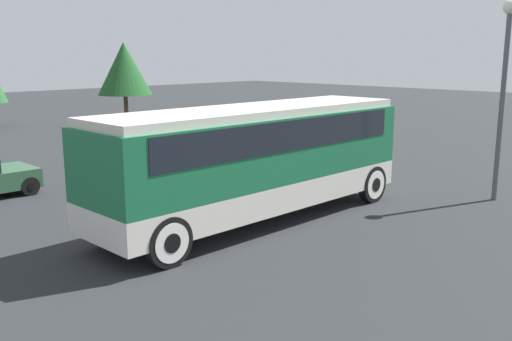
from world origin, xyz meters
name	(u,v)px	position (x,y,z in m)	size (l,w,h in m)	color
ground_plane	(256,221)	(0.00, 0.00, 0.00)	(120.00, 120.00, 0.00)	#26282B
tour_bus	(258,152)	(0.10, 0.00, 1.96)	(10.07, 2.64, 3.23)	silver
parked_car_mid	(218,154)	(3.96, 6.14, 0.66)	(4.57, 1.98, 1.32)	navy
lamp_post	(505,73)	(7.13, -3.82, 4.06)	(0.44, 0.44, 6.27)	#515156
tree_center	(124,69)	(9.69, 21.81, 3.68)	(3.52, 3.52, 5.39)	brown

